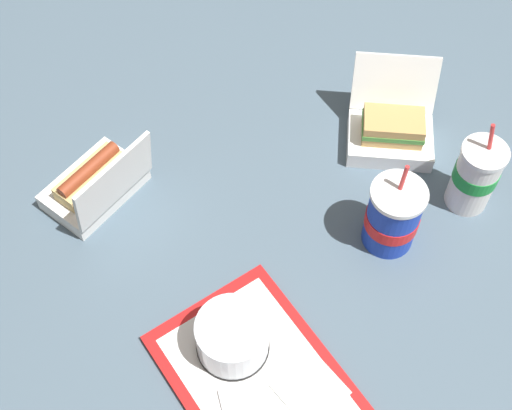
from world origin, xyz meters
The scene contains 8 objects.
ground_plane centered at (0.00, 0.00, 0.00)m, with size 3.20×3.20×0.00m, color #4C6070.
food_tray centered at (-0.28, 0.19, 0.01)m, with size 0.39×0.29×0.01m.
cake_container centered at (-0.20, 0.20, 0.05)m, with size 0.13×0.13×0.08m.
napkin_stack centered at (-0.34, 0.12, 0.02)m, with size 0.10×0.10×0.00m, color white.
clamshell_hotdog_right centered at (0.22, 0.28, 0.04)m, with size 0.21×0.24×0.16m.
clamshell_sandwich_back centered at (0.05, -0.31, 0.04)m, with size 0.25×0.25×0.16m.
soda_cup_left centered at (-0.15, -0.36, 0.08)m, with size 0.09×0.09×0.22m.
soda_cup_front centered at (-0.14, -0.17, 0.08)m, with size 0.10×0.10×0.22m.
Camera 1 is at (-0.65, 0.40, 1.19)m, focal length 50.00 mm.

